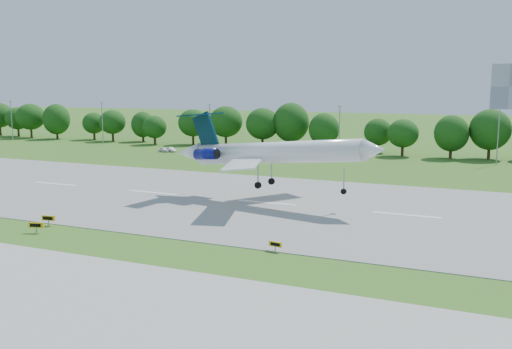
% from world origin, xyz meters
% --- Properties ---
extents(ground, '(600.00, 600.00, 0.00)m').
position_xyz_m(ground, '(0.00, 0.00, 0.00)').
color(ground, '#325A17').
rests_on(ground, ground).
extents(runway, '(400.00, 45.00, 0.08)m').
position_xyz_m(runway, '(0.00, 25.00, 0.04)').
color(runway, gray).
rests_on(runway, ground).
extents(tree_line, '(288.40, 8.40, 10.40)m').
position_xyz_m(tree_line, '(0.00, 92.00, 6.19)').
color(tree_line, '#382314').
rests_on(tree_line, ground).
extents(light_poles, '(175.90, 0.25, 12.19)m').
position_xyz_m(light_poles, '(-2.50, 82.00, 6.34)').
color(light_poles, gray).
rests_on(light_poles, ground).
extents(airliner, '(33.96, 24.44, 10.77)m').
position_xyz_m(airliner, '(19.61, 25.23, 7.53)').
color(airliner, white).
rests_on(airliner, ground).
extents(taxi_sign_left, '(1.76, 0.72, 1.25)m').
position_xyz_m(taxi_sign_left, '(1.74, -1.49, 0.92)').
color(taxi_sign_left, gray).
rests_on(taxi_sign_left, ground).
extents(taxi_sign_centre, '(1.80, 0.47, 1.26)m').
position_xyz_m(taxi_sign_centre, '(0.46, 1.82, 0.93)').
color(taxi_sign_centre, gray).
rests_on(taxi_sign_centre, ground).
extents(taxi_sign_right, '(1.49, 0.42, 1.04)m').
position_xyz_m(taxi_sign_right, '(30.13, 2.76, 0.77)').
color(taxi_sign_right, gray).
rests_on(taxi_sign_right, ground).
extents(service_vehicle_a, '(3.79, 2.50, 1.18)m').
position_xyz_m(service_vehicle_a, '(-27.89, 75.03, 0.59)').
color(service_vehicle_a, silver).
rests_on(service_vehicle_a, ground).
extents(service_vehicle_b, '(3.75, 2.55, 1.19)m').
position_xyz_m(service_vehicle_b, '(-29.32, 74.05, 0.59)').
color(service_vehicle_b, white).
rests_on(service_vehicle_b, ground).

